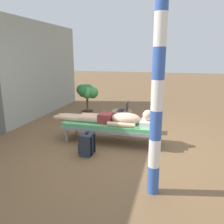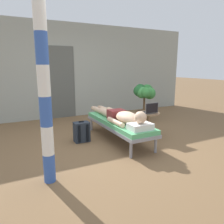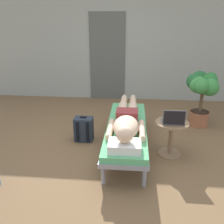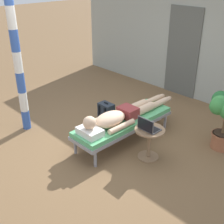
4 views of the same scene
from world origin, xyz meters
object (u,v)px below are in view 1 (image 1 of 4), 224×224
(person_reclining, at_px, (115,118))
(porch_post, at_px, (157,95))
(backpack, at_px, (87,144))
(laptop, at_px, (124,108))
(lounge_chair, at_px, (110,126))
(side_table, at_px, (122,118))
(potted_plant, at_px, (88,96))

(person_reclining, bearing_deg, porch_post, -149.18)
(backpack, xyz_separation_m, porch_post, (-0.88, -1.28, 1.12))
(person_reclining, relative_size, laptop, 7.00)
(lounge_chair, distance_m, side_table, 0.66)
(laptop, height_order, porch_post, porch_post)
(person_reclining, xyz_separation_m, laptop, (0.66, -0.06, 0.07))
(person_reclining, height_order, laptop, laptop)
(lounge_chair, relative_size, backpack, 4.65)
(person_reclining, bearing_deg, potted_plant, 39.82)
(potted_plant, bearing_deg, person_reclining, -140.18)
(side_table, xyz_separation_m, laptop, (-0.00, -0.05, 0.23))
(lounge_chair, bearing_deg, potted_plant, 37.44)
(lounge_chair, distance_m, backpack, 0.77)
(laptop, height_order, backpack, laptop)
(backpack, bearing_deg, lounge_chair, -18.75)
(side_table, bearing_deg, porch_post, -157.21)
(laptop, relative_size, backpack, 0.73)
(person_reclining, relative_size, backpack, 5.12)
(laptop, height_order, potted_plant, potted_plant)
(laptop, bearing_deg, side_table, 90.00)
(laptop, bearing_deg, potted_plant, 60.18)
(lounge_chair, xyz_separation_m, person_reclining, (0.00, -0.09, 0.17))
(lounge_chair, xyz_separation_m, laptop, (0.66, -0.15, 0.24))
(side_table, height_order, laptop, laptop)
(laptop, bearing_deg, porch_post, -158.33)
(lounge_chair, distance_m, porch_post, 2.13)
(person_reclining, xyz_separation_m, porch_post, (-1.59, -0.95, 0.80))
(lounge_chair, height_order, side_table, side_table)
(lounge_chair, distance_m, potted_plant, 1.70)
(potted_plant, bearing_deg, backpack, -159.29)
(backpack, distance_m, potted_plant, 2.23)
(lounge_chair, xyz_separation_m, side_table, (0.66, -0.09, 0.01))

